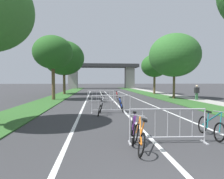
% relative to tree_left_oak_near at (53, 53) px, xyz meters
% --- Properties ---
extents(grass_verge_left, '(2.65, 58.69, 0.05)m').
position_rel_tree_left_oak_near_xyz_m(grass_verge_left, '(-0.23, 6.34, -4.68)').
color(grass_verge_left, '#2D5B26').
rests_on(grass_verge_left, ground).
extents(grass_verge_right, '(2.65, 58.69, 0.05)m').
position_rel_tree_left_oak_near_xyz_m(grass_verge_right, '(12.05, 6.34, -4.68)').
color(grass_verge_right, '#2D5B26').
rests_on(grass_verge_right, ground).
extents(sidewalk_path_right, '(1.79, 58.69, 0.08)m').
position_rel_tree_left_oak_near_xyz_m(sidewalk_path_right, '(14.27, 6.34, -4.67)').
color(sidewalk_path_right, '#9E9B93').
rests_on(sidewalk_path_right, ground).
extents(lane_stripe_center, '(0.14, 33.96, 0.01)m').
position_rel_tree_left_oak_near_xyz_m(lane_stripe_center, '(5.91, -0.69, -4.71)').
color(lane_stripe_center, silver).
rests_on(lane_stripe_center, ground).
extents(lane_stripe_right_lane, '(0.14, 33.96, 0.01)m').
position_rel_tree_left_oak_near_xyz_m(lane_stripe_right_lane, '(8.56, -0.69, -4.71)').
color(lane_stripe_right_lane, silver).
rests_on(lane_stripe_right_lane, ground).
extents(lane_stripe_left_lane, '(0.14, 33.96, 0.01)m').
position_rel_tree_left_oak_near_xyz_m(lane_stripe_left_lane, '(3.27, -0.69, -4.71)').
color(lane_stripe_left_lane, silver).
rests_on(lane_stripe_left_lane, ground).
extents(overpass_bridge, '(19.26, 4.35, 6.42)m').
position_rel_tree_left_oak_near_xyz_m(overpass_bridge, '(5.91, 30.84, -0.21)').
color(overpass_bridge, '#2D2D30').
rests_on(overpass_bridge, ground).
extents(tree_left_oak_near, '(3.87, 3.87, 6.38)m').
position_rel_tree_left_oak_near_xyz_m(tree_left_oak_near, '(0.00, 0.00, 0.00)').
color(tree_left_oak_near, brown).
rests_on(tree_left_oak_near, ground).
extents(tree_left_pine_far, '(5.75, 5.75, 7.64)m').
position_rel_tree_left_oak_near_xyz_m(tree_left_pine_far, '(-0.26, 8.41, 0.48)').
color(tree_left_pine_far, brown).
rests_on(tree_left_pine_far, ground).
extents(tree_right_oak_mid, '(5.32, 5.32, 6.87)m').
position_rel_tree_left_oak_near_xyz_m(tree_right_oak_mid, '(12.50, 0.16, -0.10)').
color(tree_right_oak_mid, brown).
rests_on(tree_right_oak_mid, ground).
extents(tree_right_pine_near, '(3.80, 3.80, 5.71)m').
position_rel_tree_left_oak_near_xyz_m(tree_right_pine_near, '(12.63, 7.22, -0.63)').
color(tree_right_pine_near, brown).
rests_on(tree_right_pine_near, ground).
extents(crowd_barrier_nearest, '(2.35, 0.57, 1.05)m').
position_rel_tree_left_oak_near_xyz_m(crowd_barrier_nearest, '(6.28, -13.85, -4.19)').
color(crowd_barrier_nearest, '#ADADB2').
rests_on(crowd_barrier_nearest, ground).
extents(crowd_barrier_second, '(2.34, 0.48, 1.05)m').
position_rel_tree_left_oak_near_xyz_m(crowd_barrier_second, '(5.06, -8.26, -4.19)').
color(crowd_barrier_second, '#ADADB2').
rests_on(crowd_barrier_second, ground).
extents(crowd_barrier_third, '(2.33, 0.46, 1.05)m').
position_rel_tree_left_oak_near_xyz_m(crowd_barrier_third, '(4.64, -2.68, -4.19)').
color(crowd_barrier_third, '#ADADB2').
rests_on(crowd_barrier_third, ground).
extents(bicycle_white_0, '(0.72, 1.68, 0.99)m').
position_rel_tree_left_oak_near_xyz_m(bicycle_white_0, '(4.78, -2.16, -4.35)').
color(bicycle_white_0, black).
rests_on(bicycle_white_0, ground).
extents(bicycle_purple_1, '(0.53, 1.71, 0.93)m').
position_rel_tree_left_oak_near_xyz_m(bicycle_purple_1, '(5.31, -13.48, -4.35)').
color(bicycle_purple_1, black).
rests_on(bicycle_purple_1, ground).
extents(bicycle_teal_2, '(0.53, 1.66, 0.97)m').
position_rel_tree_left_oak_near_xyz_m(bicycle_teal_2, '(7.96, -13.36, -4.36)').
color(bicycle_teal_2, black).
rests_on(bicycle_teal_2, ground).
extents(bicycle_silver_3, '(0.63, 1.62, 0.97)m').
position_rel_tree_left_oak_near_xyz_m(bicycle_silver_3, '(4.42, -8.75, -4.36)').
color(bicycle_silver_3, black).
rests_on(bicycle_silver_3, ground).
extents(bicycle_red_4, '(0.45, 1.73, 0.98)m').
position_rel_tree_left_oak_near_xyz_m(bicycle_red_4, '(6.17, -2.13, -4.33)').
color(bicycle_red_4, black).
rests_on(bicycle_red_4, ground).
extents(bicycle_orange_5, '(0.53, 1.68, 0.89)m').
position_rel_tree_left_oak_near_xyz_m(bicycle_orange_5, '(5.30, -14.32, -4.36)').
color(bicycle_orange_5, black).
rests_on(bicycle_orange_5, ground).
extents(bicycle_blue_6, '(0.50, 1.63, 0.91)m').
position_rel_tree_left_oak_near_xyz_m(bicycle_blue_6, '(5.73, -7.73, -4.33)').
color(bicycle_blue_6, black).
rests_on(bicycle_blue_6, ground).
extents(pedestrian_in_red_jacket, '(0.55, 0.31, 1.53)m').
position_rel_tree_left_oak_near_xyz_m(pedestrian_in_red_jacket, '(13.80, -2.07, -3.78)').
color(pedestrian_in_red_jacket, '#33723F').
rests_on(pedestrian_in_red_jacket, ground).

